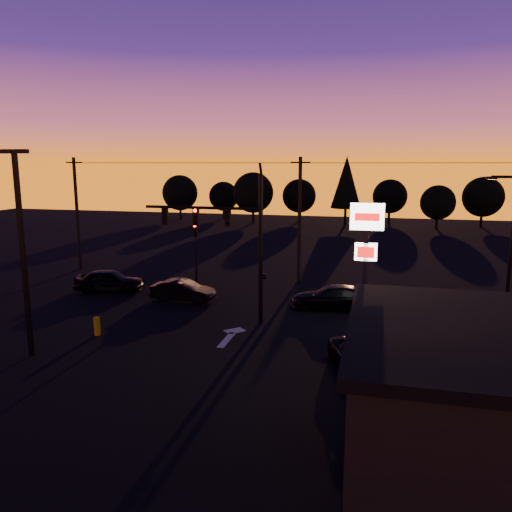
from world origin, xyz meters
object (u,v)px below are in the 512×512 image
Objects in this scene: secondary_signal at (196,245)px; bollard at (97,326)px; car_left at (109,281)px; traffic_signal_mast at (232,232)px; car_right at (333,297)px; suv_parked at (366,361)px; car_mid at (183,291)px; parking_lot_light at (22,240)px; streetlight at (510,247)px; pylon_sign at (366,245)px.

secondary_signal reaches higher than bollard.
secondary_signal is 11.66m from bollard.
bollard is 0.21× the size of car_left.
car_right is at bearing 35.16° from traffic_signal_mast.
suv_parked is (12.25, -13.23, -2.19)m from secondary_signal.
car_mid is (-4.14, 3.08, -4.26)m from traffic_signal_mast.
car_left is (-3.87, 7.92, 0.30)m from bollard.
secondary_signal is 1.07× the size of car_mid.
bollard is (1.43, 3.12, -4.80)m from parking_lot_light.
streetlight is 10.53m from suv_parked.
car_right is (9.29, 0.54, 0.04)m from car_mid.
streetlight is at bearing -91.89° from car_mid.
parking_lot_light is 23.05m from streetlight.
parking_lot_light is 15.19m from pylon_sign.
suv_parked is (7.34, -5.74, -4.26)m from traffic_signal_mast.
car_mid is at bearing 143.32° from traffic_signal_mast.
car_mid is (1.83, 6.95, 0.21)m from bollard.
traffic_signal_mast reaches higher than car_left.
car_right is (11.12, 7.49, 0.24)m from bollard.
pylon_sign reaches higher than suv_parked.
streetlight is at bearing 72.66° from car_right.
parking_lot_light is 1.34× the size of pylon_sign.
traffic_signal_mast is 11.43m from car_left.
suv_parked is at bearing -85.66° from pylon_sign.
streetlight is at bearing 29.45° from suv_parked.
bollard is 0.23× the size of car_mid.
car_right is at bearing 107.71° from pylon_sign.
suv_parked is at bearing 4.87° from parking_lot_light.
car_right reaches higher than car_mid.
bollard is at bearing -59.93° from car_right.
parking_lot_light is 2.03× the size of car_left.
car_left is 0.92× the size of suv_parked.
car_right is (12.55, 10.62, -4.56)m from parking_lot_light.
pylon_sign reaches higher than bollard.
car_left is 14.99m from car_right.
streetlight is at bearing -17.56° from secondary_signal.
bollard is at bearing -164.94° from streetlight.
car_left is at bearing 102.47° from parking_lot_light.
streetlight is (6.91, 4.00, -0.49)m from pylon_sign.
traffic_signal_mast reaches higher than car_right.
car_left reaches higher than suv_parked.
car_mid is at bearing 72.07° from parking_lot_light.
car_mid is at bearing 124.53° from suv_parked.
streetlight is at bearing 30.08° from pylon_sign.
parking_lot_light reaches higher than streetlight.
streetlight is at bearing 21.65° from parking_lot_light.
parking_lot_light reaches higher than car_mid.
traffic_signal_mast is 10.19m from parking_lot_light.
bollard is 7.19m from car_mid.
pylon_sign is at bearing -124.59° from car_left.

